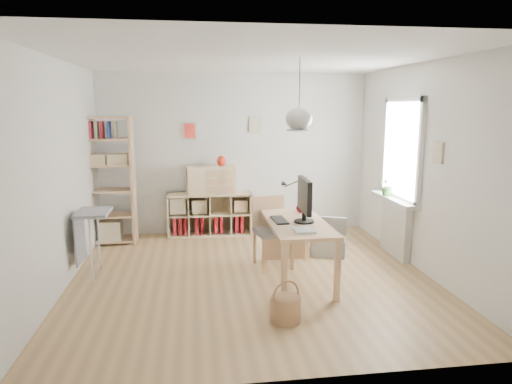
{
  "coord_description": "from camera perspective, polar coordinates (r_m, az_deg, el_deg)",
  "views": [
    {
      "loc": [
        -0.69,
        -5.47,
        2.14
      ],
      "look_at": [
        0.1,
        0.3,
        1.05
      ],
      "focal_mm": 32.0,
      "sensor_mm": 36.0,
      "label": 1
    }
  ],
  "objects": [
    {
      "name": "keyboard",
      "position": [
        5.66,
        2.95,
        -3.52
      ],
      "size": [
        0.17,
        0.42,
        0.02
      ],
      "primitive_type": "cube",
      "rotation": [
        0.0,
        0.0,
        0.05
      ],
      "color": "black",
      "rests_on": "desk"
    },
    {
      "name": "windowsill",
      "position": [
        6.83,
        16.87,
        -0.93
      ],
      "size": [
        0.22,
        1.2,
        0.06
      ],
      "primitive_type": "cube",
      "color": "silver",
      "rests_on": "radiator"
    },
    {
      "name": "yarn_ball",
      "position": [
        6.1,
        5.64,
        -2.01
      ],
      "size": [
        0.13,
        0.13,
        0.13
      ],
      "primitive_type": "sphere",
      "color": "#44090B",
      "rests_on": "desk"
    },
    {
      "name": "desk",
      "position": [
        5.66,
        5.15,
        -4.63
      ],
      "size": [
        0.7,
        1.5,
        0.75
      ],
      "color": "#DDAF7F",
      "rests_on": "ground"
    },
    {
      "name": "cube_shelf",
      "position": [
        7.78,
        -5.98,
        -3.16
      ],
      "size": [
        1.4,
        0.38,
        0.72
      ],
      "color": "beige",
      "rests_on": "ground"
    },
    {
      "name": "ground",
      "position": [
        5.91,
        -0.58,
        -10.61
      ],
      "size": [
        4.5,
        4.5,
        0.0
      ],
      "primitive_type": "plane",
      "color": "#A78453",
      "rests_on": "ground"
    },
    {
      "name": "task_lamp",
      "position": [
        6.12,
        4.74,
        0.21
      ],
      "size": [
        0.4,
        0.15,
        0.43
      ],
      "color": "black",
      "rests_on": "desk"
    },
    {
      "name": "potted_plant",
      "position": [
        6.95,
        16.18,
        0.78
      ],
      "size": [
        0.27,
        0.23,
        0.29
      ],
      "primitive_type": "imported",
      "rotation": [
        0.0,
        0.0,
        -0.01
      ],
      "color": "#2D5B22",
      "rests_on": "windowsill"
    },
    {
      "name": "paper_tray",
      "position": [
        5.21,
        5.96,
        -4.77
      ],
      "size": [
        0.23,
        0.28,
        0.03
      ],
      "primitive_type": "cube",
      "rotation": [
        0.0,
        0.0,
        0.05
      ],
      "color": "silver",
      "rests_on": "desk"
    },
    {
      "name": "window_unit",
      "position": [
        6.76,
        17.85,
        5.08
      ],
      "size": [
        0.07,
        1.16,
        1.46
      ],
      "color": "white",
      "rests_on": "ground"
    },
    {
      "name": "monitor",
      "position": [
        5.55,
        6.08,
        -0.75
      ],
      "size": [
        0.25,
        0.62,
        0.54
      ],
      "rotation": [
        0.0,
        0.0,
        -0.04
      ],
      "color": "black",
      "rests_on": "desk"
    },
    {
      "name": "tall_bookshelf",
      "position": [
        7.47,
        -18.11,
        1.97
      ],
      "size": [
        0.8,
        0.38,
        2.0
      ],
      "color": "#DDAF7F",
      "rests_on": "ground"
    },
    {
      "name": "drawer_chest",
      "position": [
        7.61,
        -5.66,
        1.52
      ],
      "size": [
        0.82,
        0.43,
        0.45
      ],
      "primitive_type": "cube",
      "rotation": [
        0.0,
        0.0,
        0.09
      ],
      "color": "beige",
      "rests_on": "cube_shelf"
    },
    {
      "name": "wicker_basket",
      "position": [
        4.75,
        3.73,
        -14.28
      ],
      "size": [
        0.31,
        0.31,
        0.43
      ],
      "rotation": [
        0.0,
        0.0,
        0.39
      ],
      "color": "#9F7248",
      "rests_on": "ground"
    },
    {
      "name": "storage_chest",
      "position": [
        6.83,
        9.08,
        -6.3
      ],
      "size": [
        0.66,
        0.7,
        0.52
      ],
      "rotation": [
        0.0,
        0.0,
        -0.36
      ],
      "color": "silver",
      "rests_on": "ground"
    },
    {
      "name": "chair",
      "position": [
        6.2,
        1.95,
        -4.4
      ],
      "size": [
        0.54,
        0.54,
        0.94
      ],
      "rotation": [
        0.0,
        0.0,
        0.18
      ],
      "color": "gray",
      "rests_on": "ground"
    },
    {
      "name": "side_table",
      "position": [
        6.15,
        -20.25,
        -3.91
      ],
      "size": [
        0.4,
        0.55,
        0.85
      ],
      "color": "gray",
      "rests_on": "ground"
    },
    {
      "name": "red_vase",
      "position": [
        7.58,
        -4.36,
        3.89
      ],
      "size": [
        0.15,
        0.15,
        0.18
      ],
      "primitive_type": "ellipsoid",
      "color": "#A91F0E",
      "rests_on": "drawer_chest"
    },
    {
      "name": "radiator",
      "position": [
        6.94,
        17.06,
        -4.4
      ],
      "size": [
        0.1,
        0.8,
        0.8
      ],
      "primitive_type": "cube",
      "color": "silver",
      "rests_on": "ground"
    },
    {
      "name": "room_shell",
      "position": [
        5.47,
        5.39,
        9.1
      ],
      "size": [
        4.5,
        4.5,
        4.5
      ],
      "color": "white",
      "rests_on": "ground"
    }
  ]
}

